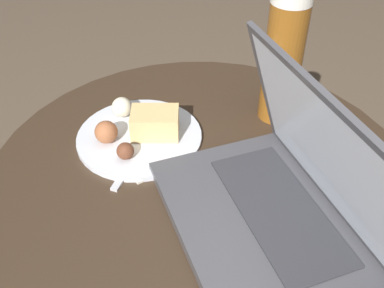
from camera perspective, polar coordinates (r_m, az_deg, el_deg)
name	(u,v)px	position (r m, az deg, el deg)	size (l,w,h in m)	color
table	(200,221)	(0.84, 1.08, -9.81)	(0.71, 0.71, 0.51)	#515156
napkin	(144,143)	(0.79, -6.07, 0.10)	(0.18, 0.13, 0.00)	silver
laptop	(277,196)	(0.64, 10.80, -6.49)	(0.38, 0.33, 0.24)	#47474C
beer_glass	(284,54)	(0.80, 11.60, 11.18)	(0.07, 0.07, 0.26)	brown
snack_plate	(139,131)	(0.80, -6.69, 1.64)	(0.22, 0.22, 0.05)	silver
fork	(139,152)	(0.78, -6.75, -0.98)	(0.10, 0.15, 0.00)	silver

